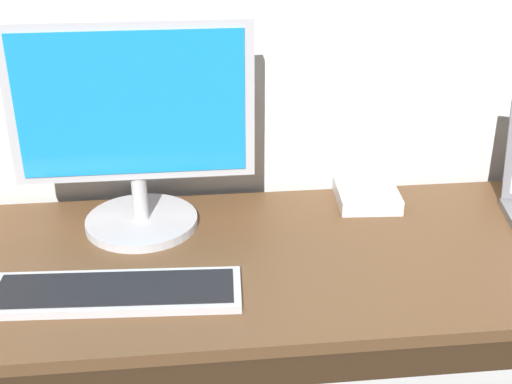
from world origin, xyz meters
TOP-DOWN VIEW (x-y plane):
  - desk at (0.00, -0.01)m, footprint 1.88×0.56m
  - external_monitor at (-0.38, 0.14)m, footprint 0.48×0.24m
  - wired_keyboard at (-0.42, -0.11)m, footprint 0.46×0.16m
  - external_drive_box at (0.12, 0.21)m, footprint 0.15×0.16m

SIDE VIEW (x-z plane):
  - desk at x=0.00m, z-range 0.18..0.96m
  - wired_keyboard at x=-0.42m, z-range 0.78..0.80m
  - external_drive_box at x=0.12m, z-range 0.78..0.82m
  - external_monitor at x=-0.38m, z-range 0.78..1.21m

